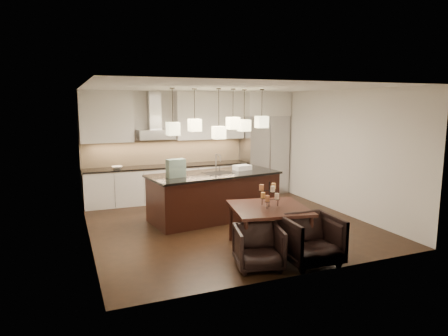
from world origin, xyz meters
name	(u,v)px	position (x,y,z in m)	size (l,w,h in m)	color
floor	(228,224)	(0.00, 0.00, -0.01)	(5.50, 5.50, 0.02)	black
ceiling	(228,87)	(0.00, 0.00, 2.81)	(5.50, 5.50, 0.02)	white
wall_back	(188,145)	(0.00, 2.76, 1.40)	(5.50, 0.02, 2.80)	silver
wall_front	(303,182)	(0.00, -2.76, 1.40)	(5.50, 0.02, 2.80)	silver
wall_left	(85,165)	(-2.76, 0.00, 1.40)	(0.02, 5.50, 2.80)	silver
wall_right	(338,151)	(2.76, 0.00, 1.40)	(0.02, 5.50, 2.80)	silver
refrigerator	(264,154)	(2.10, 2.38, 1.07)	(1.20, 0.72, 2.15)	#B7B7BA
fridge_panel	(265,104)	(2.10, 2.38, 2.47)	(1.26, 0.72, 0.65)	silver
lower_cabinets	(169,184)	(-0.62, 2.43, 0.44)	(4.21, 0.62, 0.88)	silver
countertop	(169,166)	(-0.62, 2.43, 0.90)	(4.21, 0.66, 0.04)	black
backsplash	(166,152)	(-0.62, 2.73, 1.24)	(4.21, 0.02, 0.63)	#CBB28B
upper_cab_left	(106,117)	(-2.10, 2.57, 2.17)	(1.25, 0.35, 1.25)	silver
upper_cab_right	(210,115)	(0.55, 2.57, 2.17)	(1.86, 0.35, 1.25)	silver
hood_canopy	(156,134)	(-0.93, 2.48, 1.72)	(0.90, 0.52, 0.24)	#B7B7BA
hood_chimney	(154,110)	(-0.93, 2.59, 2.32)	(0.30, 0.28, 0.96)	#B7B7BA
fruit_bowl	(117,167)	(-1.92, 2.38, 0.95)	(0.26, 0.26, 0.06)	silver
island_body	(214,197)	(-0.12, 0.48, 0.48)	(2.73, 1.09, 0.96)	black
island_top	(214,174)	(-0.12, 0.48, 0.98)	(2.81, 1.18, 0.04)	black
faucet	(216,163)	(-0.03, 0.60, 1.21)	(0.11, 0.26, 0.41)	silver
tote_bag	(176,168)	(-1.01, 0.33, 1.19)	(0.37, 0.20, 0.37)	#154634
food_container	(242,168)	(0.62, 0.63, 1.06)	(0.37, 0.26, 0.11)	silver
dining_table	(269,228)	(0.09, -1.61, 0.37)	(1.25, 1.25, 0.75)	black
candelabra	(269,194)	(0.09, -1.61, 0.97)	(0.36, 0.36, 0.44)	black
candle_a	(277,196)	(0.23, -1.64, 0.93)	(0.08, 0.08, 0.10)	beige
candle_b	(263,195)	(0.04, -1.48, 0.93)	(0.08, 0.08, 0.10)	#DF9647
candle_c	(267,198)	(0.00, -1.72, 0.93)	(0.08, 0.08, 0.10)	#B0673E
candle_d	(274,186)	(0.22, -1.55, 1.08)	(0.08, 0.08, 0.10)	#DF9647
candle_e	(262,188)	(-0.03, -1.57, 1.08)	(0.08, 0.08, 0.10)	#B0673E
candle_f	(273,189)	(0.09, -1.75, 1.08)	(0.08, 0.08, 0.10)	beige
armchair_left	(259,247)	(-0.44, -2.28, 0.33)	(0.70, 0.72, 0.65)	black
armchair_right	(311,240)	(0.40, -2.43, 0.39)	(0.82, 0.85, 0.77)	black
pendant_a	(173,129)	(-1.02, 0.42, 1.98)	(0.24, 0.24, 0.26)	beige
pendant_b	(195,125)	(-0.49, 0.64, 2.03)	(0.24, 0.24, 0.26)	beige
pendant_c	(233,123)	(0.33, 0.50, 2.07)	(0.24, 0.24, 0.26)	beige
pendant_d	(244,125)	(0.74, 0.82, 1.99)	(0.24, 0.24, 0.26)	beige
pendant_e	(262,122)	(1.05, 0.54, 2.08)	(0.24, 0.24, 0.26)	beige
pendant_f	(219,133)	(-0.06, 0.35, 1.88)	(0.24, 0.24, 0.26)	beige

